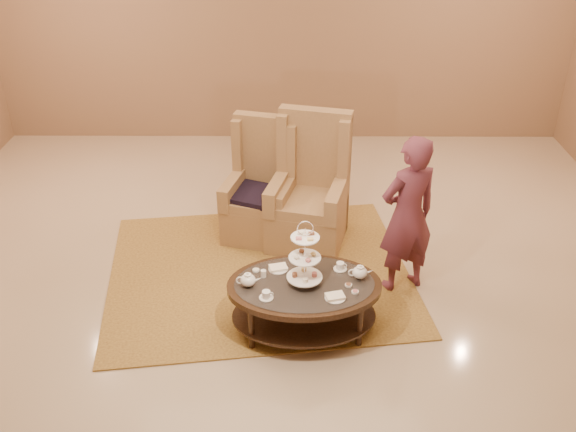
{
  "coord_description": "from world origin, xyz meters",
  "views": [
    {
      "loc": [
        0.13,
        -4.83,
        3.69
      ],
      "look_at": [
        0.1,
        0.2,
        0.81
      ],
      "focal_mm": 40.0,
      "sensor_mm": 36.0,
      "label": 1
    }
  ],
  "objects_px": {
    "person": "(407,216)",
    "tea_table": "(304,292)",
    "armchair_right": "(310,200)",
    "armchair_left": "(262,196)"
  },
  "relations": [
    {
      "from": "person",
      "to": "tea_table",
      "type": "bearing_deg",
      "value": 10.82
    },
    {
      "from": "armchair_right",
      "to": "armchair_left",
      "type": "bearing_deg",
      "value": 179.43
    },
    {
      "from": "tea_table",
      "to": "armchair_left",
      "type": "relative_size",
      "value": 1.05
    },
    {
      "from": "tea_table",
      "to": "armchair_right",
      "type": "relative_size",
      "value": 0.97
    },
    {
      "from": "tea_table",
      "to": "armchair_left",
      "type": "height_order",
      "value": "armchair_left"
    },
    {
      "from": "tea_table",
      "to": "armchair_left",
      "type": "distance_m",
      "value": 1.73
    },
    {
      "from": "tea_table",
      "to": "armchair_right",
      "type": "height_order",
      "value": "armchair_right"
    },
    {
      "from": "armchair_right",
      "to": "person",
      "type": "height_order",
      "value": "person"
    },
    {
      "from": "tea_table",
      "to": "armchair_left",
      "type": "bearing_deg",
      "value": 101.82
    },
    {
      "from": "armchair_left",
      "to": "armchair_right",
      "type": "relative_size",
      "value": 0.92
    }
  ]
}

